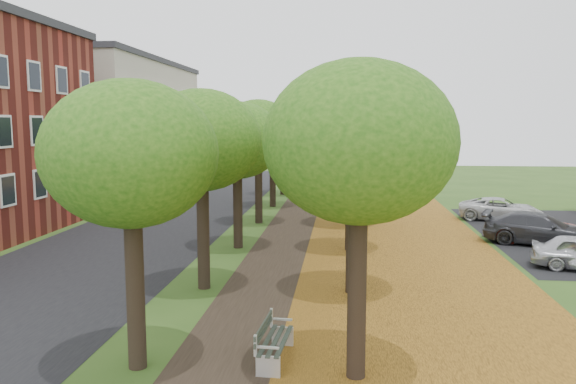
% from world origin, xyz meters
% --- Properties ---
extents(ground, '(120.00, 120.00, 0.00)m').
position_xyz_m(ground, '(0.00, 0.00, 0.00)').
color(ground, '#2D4C19').
rests_on(ground, ground).
extents(street_asphalt, '(8.00, 70.00, 0.01)m').
position_xyz_m(street_asphalt, '(-7.50, 15.00, 0.00)').
color(street_asphalt, black).
rests_on(street_asphalt, ground).
extents(footpath, '(3.20, 70.00, 0.01)m').
position_xyz_m(footpath, '(0.00, 15.00, 0.00)').
color(footpath, black).
rests_on(footpath, ground).
extents(leaf_verge, '(7.50, 70.00, 0.01)m').
position_xyz_m(leaf_verge, '(5.00, 15.00, 0.01)').
color(leaf_verge, '#AE7020').
rests_on(leaf_verge, ground).
extents(tree_row_west, '(4.07, 34.07, 6.40)m').
position_xyz_m(tree_row_west, '(-2.20, 15.00, 4.65)').
color(tree_row_west, black).
rests_on(tree_row_west, ground).
extents(tree_row_east, '(4.07, 34.07, 6.40)m').
position_xyz_m(tree_row_east, '(2.60, 15.00, 4.65)').
color(tree_row_east, black).
rests_on(tree_row_east, ground).
extents(building_cream, '(10.30, 20.30, 10.40)m').
position_xyz_m(building_cream, '(-17.00, 33.00, 5.21)').
color(building_cream, beige).
rests_on(building_cream, ground).
extents(bench, '(0.69, 1.93, 0.90)m').
position_xyz_m(bench, '(0.74, 0.65, 0.47)').
color(bench, '#2C372E').
rests_on(bench, ground).
extents(car_red, '(4.11, 2.01, 1.30)m').
position_xyz_m(car_red, '(11.00, 14.23, 0.65)').
color(car_red, maroon).
rests_on(car_red, ground).
extents(car_grey, '(5.22, 3.55, 1.40)m').
position_xyz_m(car_grey, '(11.00, 13.89, 0.70)').
color(car_grey, '#323338').
rests_on(car_grey, ground).
extents(car_white, '(4.82, 3.08, 1.24)m').
position_xyz_m(car_white, '(11.00, 20.19, 0.62)').
color(car_white, silver).
rests_on(car_white, ground).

